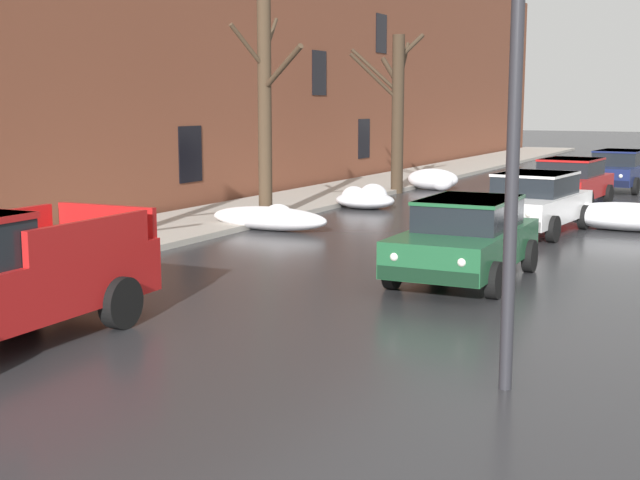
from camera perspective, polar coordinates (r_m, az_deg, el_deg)
The scene contains 13 objects.
left_sidewalk_slab at distance 23.29m, azimuth -6.31°, elevation 1.55°, with size 3.31×80.00×0.14m, color #A8A399.
brick_townhouse_facade at distance 24.42m, azimuth -10.84°, elevation 12.97°, with size 0.63×80.00×9.65m.
snow_bank_near_corner_left at distance 31.20m, azimuth 7.60°, elevation 3.95°, with size 1.86×1.16×0.76m.
snow_bank_along_left_kerb at distance 22.32m, azimuth 19.63°, elevation 1.45°, with size 3.19×1.49×0.67m.
snow_bank_mid_block_left at distance 21.14m, azimuth -3.41°, elevation 1.45°, with size 3.13×0.98×0.65m.
snow_bank_along_right_kerb at distance 25.53m, azimuth 2.98°, elevation 2.73°, with size 1.79×1.30×0.72m.
bare_tree_mid_block at distance 21.84m, azimuth -3.62°, elevation 9.30°, with size 2.37×3.15×6.14m.
bare_tree_far_down_block at distance 29.94m, azimuth 5.07°, elevation 8.75°, with size 2.03×2.83×5.44m.
sedan_green_parked_kerbside_close at distance 15.27m, azimuth 9.58°, elevation 0.19°, with size 1.93×4.03×1.42m.
sedan_white_parked_kerbside_mid at distance 21.29m, azimuth 13.84°, elevation 2.51°, with size 2.28×4.09×1.42m.
sedan_red_parked_far_down_block at distance 27.12m, azimuth 16.08°, elevation 3.75°, with size 2.22×4.02×1.42m.
sedan_darkblue_queued_behind_truck at distance 32.58m, azimuth 19.07°, elevation 4.43°, with size 2.20×4.40×1.42m.
street_lamp_post at distance 9.22m, azimuth 12.76°, elevation 10.66°, with size 0.44×0.24×5.99m.
Camera 1 is at (6.72, -1.33, 3.04)m, focal length 48.65 mm.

